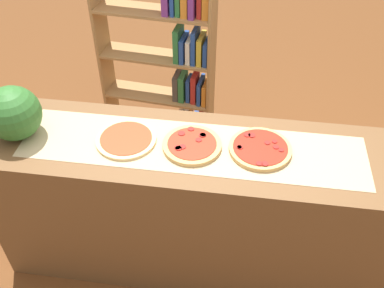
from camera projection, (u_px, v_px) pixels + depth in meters
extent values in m
plane|color=brown|center=(192.00, 253.00, 2.77)|extent=(12.00, 12.00, 0.00)
cube|color=brown|center=(192.00, 206.00, 2.46)|extent=(2.13, 0.57, 0.91)
cube|color=tan|center=(192.00, 147.00, 2.16)|extent=(1.71, 0.38, 0.00)
cylinder|color=#E5C17F|center=(126.00, 139.00, 2.19)|extent=(0.30, 0.30, 0.02)
cylinder|color=red|center=(126.00, 138.00, 2.18)|extent=(0.26, 0.26, 0.00)
cylinder|color=tan|center=(192.00, 145.00, 2.15)|extent=(0.29, 0.29, 0.02)
cylinder|color=red|center=(192.00, 143.00, 2.14)|extent=(0.24, 0.24, 0.00)
cylinder|color=maroon|center=(202.00, 135.00, 2.18)|extent=(0.03, 0.03, 0.00)
cylinder|color=maroon|center=(203.00, 135.00, 2.19)|extent=(0.03, 0.03, 0.00)
cylinder|color=maroon|center=(182.00, 147.00, 2.12)|extent=(0.03, 0.03, 0.00)
cylinder|color=maroon|center=(181.00, 133.00, 2.19)|extent=(0.04, 0.04, 0.00)
cylinder|color=maroon|center=(199.00, 140.00, 2.16)|extent=(0.03, 0.03, 0.00)
cylinder|color=maroon|center=(178.00, 148.00, 2.12)|extent=(0.03, 0.03, 0.00)
cylinder|color=maroon|center=(191.00, 129.00, 2.22)|extent=(0.03, 0.03, 0.00)
cylinder|color=maroon|center=(178.00, 148.00, 2.11)|extent=(0.03, 0.03, 0.00)
cylinder|color=tan|center=(260.00, 149.00, 2.13)|extent=(0.31, 0.31, 0.02)
cylinder|color=#AD2314|center=(260.00, 147.00, 2.12)|extent=(0.27, 0.27, 0.00)
cylinder|color=maroon|center=(247.00, 135.00, 2.18)|extent=(0.03, 0.03, 0.00)
cylinder|color=maroon|center=(239.00, 147.00, 2.12)|extent=(0.03, 0.03, 0.00)
cylinder|color=maroon|center=(276.00, 147.00, 2.12)|extent=(0.03, 0.03, 0.00)
cylinder|color=maroon|center=(252.00, 135.00, 2.18)|extent=(0.04, 0.04, 0.00)
cylinder|color=maroon|center=(281.00, 150.00, 2.10)|extent=(0.03, 0.03, 0.00)
cylinder|color=maroon|center=(265.00, 164.00, 2.03)|extent=(0.03, 0.03, 0.00)
cylinder|color=maroon|center=(267.00, 143.00, 2.14)|extent=(0.03, 0.03, 0.00)
cylinder|color=maroon|center=(275.00, 141.00, 2.15)|extent=(0.03, 0.03, 0.00)
cylinder|color=maroon|center=(240.00, 147.00, 2.12)|extent=(0.03, 0.03, 0.00)
cylinder|color=maroon|center=(259.00, 163.00, 2.03)|extent=(0.03, 0.03, 0.00)
sphere|color=#2D6628|center=(13.00, 113.00, 2.14)|extent=(0.28, 0.28, 0.28)
cube|color=#A87A47|center=(212.00, 63.00, 3.14)|extent=(0.04, 0.23, 1.41)
cube|color=#A87A47|center=(104.00, 49.00, 3.28)|extent=(0.04, 0.23, 1.41)
cube|color=#A87A47|center=(161.00, 129.00, 3.67)|extent=(0.83, 0.31, 0.02)
cube|color=#B22823|center=(205.00, 125.00, 3.53)|extent=(0.05, 0.19, 0.21)
cube|color=#B22823|center=(201.00, 123.00, 3.53)|extent=(0.04, 0.14, 0.24)
cube|color=#234799|center=(195.00, 125.00, 3.56)|extent=(0.06, 0.19, 0.17)
cube|color=orange|center=(190.00, 123.00, 3.56)|extent=(0.04, 0.13, 0.20)
cube|color=silver|center=(185.00, 123.00, 3.57)|extent=(0.05, 0.17, 0.20)
cube|color=silver|center=(181.00, 121.00, 3.57)|extent=(0.04, 0.15, 0.21)
cube|color=#A87A47|center=(159.00, 95.00, 3.44)|extent=(0.83, 0.31, 0.02)
cube|color=orange|center=(206.00, 92.00, 3.31)|extent=(0.05, 0.18, 0.17)
cube|color=#234799|center=(201.00, 90.00, 3.31)|extent=(0.05, 0.18, 0.19)
cube|color=#B22823|center=(195.00, 87.00, 3.31)|extent=(0.05, 0.15, 0.23)
cube|color=#234799|center=(189.00, 88.00, 3.33)|extent=(0.04, 0.13, 0.19)
cube|color=#2D753D|center=(183.00, 86.00, 3.33)|extent=(0.06, 0.16, 0.21)
cube|color=#47423D|center=(177.00, 86.00, 3.34)|extent=(0.06, 0.15, 0.21)
cube|color=#A87A47|center=(156.00, 56.00, 3.21)|extent=(0.83, 0.31, 0.02)
cube|color=#234799|center=(207.00, 51.00, 3.08)|extent=(0.05, 0.18, 0.17)
cube|color=gold|center=(201.00, 49.00, 3.08)|extent=(0.05, 0.19, 0.20)
cube|color=#234799|center=(195.00, 45.00, 3.07)|extent=(0.05, 0.18, 0.25)
cube|color=silver|center=(190.00, 49.00, 3.10)|extent=(0.05, 0.17, 0.17)
cube|color=#234799|center=(184.00, 48.00, 3.11)|extent=(0.05, 0.19, 0.18)
cube|color=#2D753D|center=(179.00, 43.00, 3.09)|extent=(0.06, 0.18, 0.25)
cube|color=#A87A47|center=(154.00, 12.00, 2.98)|extent=(0.83, 0.31, 0.02)
cube|color=orange|center=(207.00, 2.00, 2.84)|extent=(0.06, 0.15, 0.20)
cube|color=#753384|center=(194.00, 2.00, 2.86)|extent=(0.06, 0.19, 0.17)
cube|color=orange|center=(186.00, 0.00, 2.86)|extent=(0.06, 0.17, 0.20)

